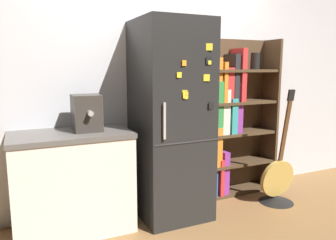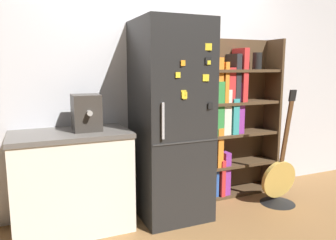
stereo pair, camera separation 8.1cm
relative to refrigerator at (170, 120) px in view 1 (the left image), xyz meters
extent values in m
plane|color=olive|center=(0.00, -0.12, -0.91)|extent=(16.00, 16.00, 0.00)
cube|color=silver|center=(0.00, 0.36, 0.39)|extent=(8.00, 0.05, 2.60)
cube|color=black|center=(0.00, 0.00, 0.00)|extent=(0.62, 0.67, 1.82)
cube|color=#333333|center=(0.00, -0.34, -0.14)|extent=(0.61, 0.01, 0.01)
cube|color=#B2B2B7|center=(-0.22, -0.35, 0.06)|extent=(0.02, 0.02, 0.30)
cube|color=yellow|center=(-0.02, -0.34, 0.25)|extent=(0.03, 0.01, 0.03)
cube|color=yellow|center=(0.20, -0.34, 0.66)|extent=(0.06, 0.02, 0.06)
cube|color=yellow|center=(-0.02, -0.34, 0.26)|extent=(0.05, 0.01, 0.05)
cube|color=yellow|center=(-0.08, -0.34, 0.43)|extent=(0.05, 0.01, 0.05)
cube|color=black|center=(0.23, -0.34, 0.16)|extent=(0.06, 0.02, 0.06)
cube|color=yellow|center=(-0.03, -0.34, 0.28)|extent=(0.04, 0.02, 0.04)
cube|color=yellow|center=(0.20, -0.34, 0.53)|extent=(0.03, 0.01, 0.03)
cube|color=black|center=(0.20, -0.34, 0.54)|extent=(0.06, 0.01, 0.06)
cube|color=yellow|center=(0.18, -0.34, 0.40)|extent=(0.06, 0.01, 0.06)
cube|color=orange|center=(-0.04, -0.34, 0.52)|extent=(0.05, 0.02, 0.05)
cube|color=#4C3823|center=(0.44, 0.19, -0.06)|extent=(0.03, 0.30, 1.70)
cube|color=#4C3823|center=(1.35, 0.19, -0.06)|extent=(0.03, 0.30, 1.70)
cube|color=#4C3823|center=(0.90, 0.32, -0.06)|extent=(0.94, 0.03, 1.70)
cube|color=#4C3823|center=(0.90, 0.19, -0.90)|extent=(0.88, 0.27, 0.03)
cube|color=#4C3823|center=(0.90, 0.19, -0.57)|extent=(0.88, 0.27, 0.03)
cube|color=#4C3823|center=(0.90, 0.19, -0.23)|extent=(0.88, 0.27, 0.03)
cube|color=#4C3823|center=(0.90, 0.19, 0.11)|extent=(0.88, 0.27, 0.03)
cube|color=#4C3823|center=(0.90, 0.19, 0.45)|extent=(0.88, 0.27, 0.03)
cube|color=red|center=(0.50, 0.18, -0.71)|extent=(0.06, 0.23, 0.35)
cube|color=#2D59B2|center=(0.57, 0.19, -0.66)|extent=(0.07, 0.19, 0.44)
cube|color=red|center=(0.65, 0.18, -0.68)|extent=(0.05, 0.25, 0.40)
cube|color=purple|center=(0.72, 0.19, -0.65)|extent=(0.07, 0.22, 0.47)
cube|color=orange|center=(0.49, 0.18, -0.38)|extent=(0.04, 0.24, 0.35)
cube|color=#262628|center=(0.54, 0.19, -0.38)|extent=(0.05, 0.22, 0.36)
cube|color=orange|center=(0.61, 0.18, -0.35)|extent=(0.07, 0.23, 0.42)
cube|color=gold|center=(0.51, 0.19, 0.05)|extent=(0.08, 0.21, 0.53)
cube|color=#338C3F|center=(0.60, 0.19, 0.07)|extent=(0.09, 0.22, 0.56)
cube|color=silver|center=(0.69, 0.20, 0.02)|extent=(0.09, 0.23, 0.47)
cube|color=teal|center=(0.79, 0.18, -0.03)|extent=(0.07, 0.23, 0.38)
cube|color=purple|center=(0.87, 0.18, 0.06)|extent=(0.07, 0.19, 0.55)
cube|color=orange|center=(0.51, 0.18, 0.33)|extent=(0.08, 0.22, 0.40)
cube|color=orange|center=(0.60, 0.19, 0.36)|extent=(0.06, 0.22, 0.46)
cube|color=orange|center=(0.67, 0.19, 0.34)|extent=(0.05, 0.23, 0.42)
cube|color=red|center=(0.74, 0.18, 0.31)|extent=(0.08, 0.20, 0.36)
cube|color=#262628|center=(0.81, 0.19, 0.38)|extent=(0.06, 0.22, 0.50)
cube|color=red|center=(0.89, 0.18, 0.41)|extent=(0.06, 0.23, 0.56)
cylinder|color=black|center=(1.11, 0.19, 0.56)|extent=(0.10, 0.10, 0.18)
cube|color=silver|center=(-0.90, 0.05, -0.50)|extent=(0.96, 0.56, 0.82)
cube|color=#5B5651|center=(-0.90, 0.05, -0.07)|extent=(0.98, 0.58, 0.04)
cube|color=#38332D|center=(-0.76, 0.07, 0.11)|extent=(0.23, 0.25, 0.31)
cylinder|color=#A5A39E|center=(-0.76, -0.09, 0.12)|extent=(0.04, 0.06, 0.04)
cone|color=black|center=(1.12, -0.24, -0.88)|extent=(0.36, 0.36, 0.06)
cylinder|color=gold|center=(1.12, -0.24, -0.65)|extent=(0.40, 0.10, 0.40)
cube|color=brown|center=(1.12, -0.31, -0.14)|extent=(0.04, 0.11, 0.62)
cube|color=black|center=(1.12, -0.36, 0.22)|extent=(0.07, 0.04, 0.11)
camera|label=1|loc=(-1.28, -2.72, 0.49)|focal=35.00mm
camera|label=2|loc=(-1.21, -2.75, 0.49)|focal=35.00mm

